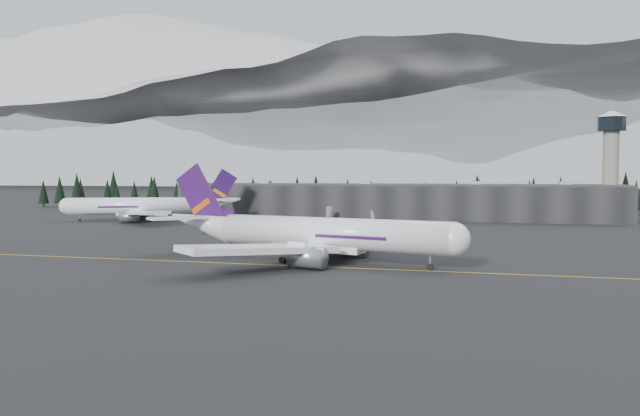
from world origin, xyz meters
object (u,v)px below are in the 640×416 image
(jet_parked, at_px, (150,206))
(gse_vehicle_a, at_px, (329,219))
(terminal, at_px, (392,201))
(control_tower, at_px, (611,153))
(jet_main, at_px, (305,233))
(gse_vehicle_b, at_px, (373,220))

(jet_parked, bearing_deg, gse_vehicle_a, 174.90)
(terminal, xyz_separation_m, control_tower, (75.00, 3.00, 17.11))
(control_tower, xyz_separation_m, jet_parked, (-153.48, -40.74, -18.28))
(jet_main, xyz_separation_m, gse_vehicle_a, (-20.42, 100.16, -4.44))
(jet_main, height_order, jet_parked, jet_main)
(gse_vehicle_a, bearing_deg, control_tower, -15.29)
(gse_vehicle_a, relative_size, gse_vehicle_b, 1.28)
(terminal, relative_size, gse_vehicle_a, 31.55)
(gse_vehicle_a, height_order, gse_vehicle_b, gse_vehicle_a)
(jet_main, bearing_deg, gse_vehicle_b, 104.69)
(terminal, bearing_deg, gse_vehicle_b, -98.74)
(control_tower, relative_size, jet_main, 0.61)
(control_tower, height_order, gse_vehicle_a, control_tower)
(control_tower, xyz_separation_m, jet_main, (-73.74, -123.29, -18.26))
(control_tower, bearing_deg, gse_vehicle_b, -162.10)
(control_tower, bearing_deg, terminal, -177.71)
(terminal, xyz_separation_m, jet_main, (1.26, -120.29, -1.15))
(terminal, distance_m, jet_parked, 87.09)
(terminal, distance_m, gse_vehicle_b, 23.29)
(jet_parked, distance_m, gse_vehicle_a, 62.04)
(control_tower, bearing_deg, jet_parked, -165.14)
(jet_main, distance_m, jet_parked, 114.77)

